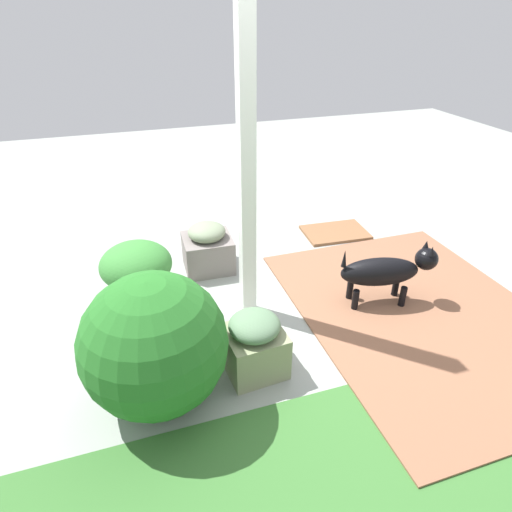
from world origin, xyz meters
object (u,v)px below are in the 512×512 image
at_px(porch_pillar, 246,150).
at_px(terracotta_pot_broad, 137,269).
at_px(round_shrub, 154,344).
at_px(doormat, 335,232).
at_px(dog, 386,271).
at_px(stone_planter_nearest, 208,248).
at_px(stone_planter_mid, 255,344).

bearing_deg(porch_pillar, terracotta_pot_broad, -25.29).
bearing_deg(porch_pillar, round_shrub, 41.53).
distance_m(porch_pillar, doormat, 2.06).
height_order(terracotta_pot_broad, dog, dog).
relative_size(stone_planter_nearest, terracotta_pot_broad, 0.80).
bearing_deg(doormat, stone_planter_nearest, 10.26).
relative_size(round_shrub, doormat, 1.30).
xyz_separation_m(porch_pillar, stone_planter_nearest, (0.16, -0.72, -1.09)).
height_order(porch_pillar, doormat, porch_pillar).
xyz_separation_m(porch_pillar, terracotta_pot_broad, (0.80, -0.38, -0.98)).
xyz_separation_m(porch_pillar, doormat, (-1.27, -0.98, -1.28)).
relative_size(stone_planter_mid, dog, 0.58).
height_order(round_shrub, dog, round_shrub).
bearing_deg(terracotta_pot_broad, porch_pillar, 154.71).
relative_size(stone_planter_nearest, stone_planter_mid, 1.00).
height_order(stone_planter_nearest, terracotta_pot_broad, terracotta_pot_broad).
xyz_separation_m(stone_planter_nearest, dog, (-1.22, 0.97, 0.10)).
relative_size(dog, doormat, 1.17).
relative_size(stone_planter_nearest, doormat, 0.68).
bearing_deg(stone_planter_nearest, dog, 141.49).
distance_m(porch_pillar, stone_planter_nearest, 1.31).
bearing_deg(doormat, terracotta_pot_broad, 16.29).
distance_m(stone_planter_mid, terracotta_pot_broad, 1.21).
bearing_deg(terracotta_pot_broad, stone_planter_mid, 122.53).
relative_size(round_shrub, dog, 1.11).
bearing_deg(stone_planter_mid, round_shrub, 4.36).
relative_size(terracotta_pot_broad, dog, 0.72).
xyz_separation_m(porch_pillar, stone_planter_mid, (0.15, 0.64, -1.08)).
height_order(stone_planter_mid, dog, dog).
bearing_deg(stone_planter_mid, dog, -162.23).
relative_size(stone_planter_nearest, dog, 0.58).
xyz_separation_m(porch_pillar, round_shrub, (0.77, 0.68, -0.87)).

